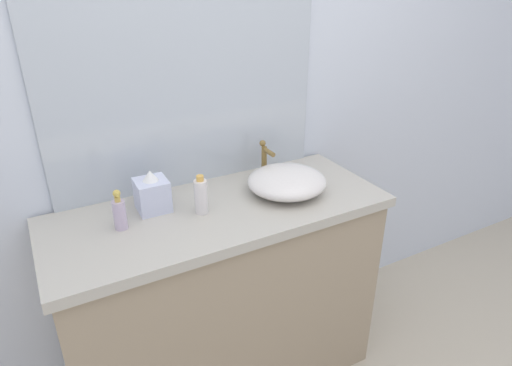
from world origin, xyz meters
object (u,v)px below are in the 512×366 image
Objects in this scene: soap_dispenser at (120,213)px; lotion_bottle at (201,196)px; tissue_box at (152,193)px; sink_basin at (287,181)px.

lotion_bottle is (0.30, -0.03, 0.01)m from soap_dispenser.
tissue_box is at bearing 29.39° from soap_dispenser.
sink_basin is at bearing -3.39° from soap_dispenser.
lotion_bottle is 0.19m from tissue_box.
sink_basin is at bearing -1.26° from lotion_bottle.
sink_basin is 2.00× the size of tissue_box.
tissue_box is (0.14, 0.08, 0.01)m from soap_dispenser.
soap_dispenser reaches higher than sink_basin.
soap_dispenser is 0.30m from lotion_bottle.
sink_basin is 0.55m from tissue_box.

